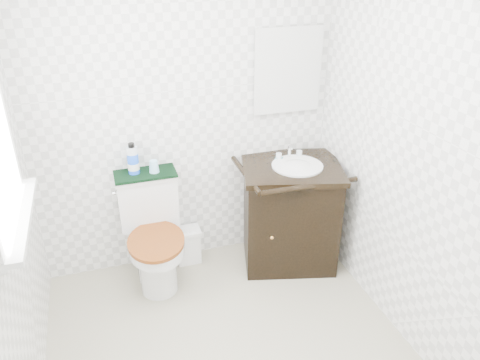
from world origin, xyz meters
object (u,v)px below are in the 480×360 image
toilet (153,238)px  trash_bin (188,245)px  vanity (290,211)px  cup (154,166)px  mouthwash_bottle (133,160)px

toilet → trash_bin: (0.28, 0.13, -0.21)m
vanity → cup: size_ratio=10.48×
trash_bin → mouthwash_bottle: size_ratio=1.29×
toilet → vanity: vanity is taller
mouthwash_bottle → cup: mouthwash_bottle is taller
vanity → toilet: bearing=176.5°
toilet → vanity: (1.05, -0.06, 0.08)m
trash_bin → cup: size_ratio=3.31×
toilet → vanity: 1.05m
toilet → mouthwash_bottle: bearing=117.1°
mouthwash_bottle → cup: bearing=-11.2°
trash_bin → mouthwash_bottle: bearing=178.8°
toilet → trash_bin: toilet is taller
vanity → mouthwash_bottle: 1.24m
mouthwash_bottle → trash_bin: bearing=-1.2°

